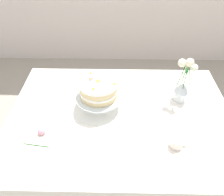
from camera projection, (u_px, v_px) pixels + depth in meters
name	position (u px, v px, depth m)	size (l,w,h in m)	color
ground_plane	(118.00, 176.00, 1.89)	(12.00, 12.00, 0.00)	#9E9384
dining_table	(120.00, 127.00, 1.44)	(1.40, 1.00, 0.74)	white
linen_napkin	(99.00, 107.00, 1.45)	(0.32, 0.32, 0.00)	white
cake_stand	(99.00, 97.00, 1.39)	(0.29, 0.29, 0.10)	silver
layer_cake	(99.00, 89.00, 1.34)	(0.24, 0.24, 0.11)	beige
flower_vase	(183.00, 84.00, 1.41)	(0.13, 0.11, 0.33)	silver
teacup	(177.00, 143.00, 1.20)	(0.12, 0.11, 0.06)	silver
fallen_rose	(41.00, 132.00, 1.26)	(0.15, 0.12, 0.04)	#2D6028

